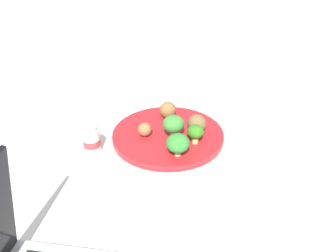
# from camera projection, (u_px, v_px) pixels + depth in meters

# --- Properties ---
(ground_plane) EXTENTS (4.00, 4.00, 0.00)m
(ground_plane) POSITION_uv_depth(u_px,v_px,m) (168.00, 138.00, 0.92)
(ground_plane) COLOR silver
(plate) EXTENTS (0.28, 0.28, 0.02)m
(plate) POSITION_uv_depth(u_px,v_px,m) (168.00, 135.00, 0.92)
(plate) COLOR red
(plate) RESTS_ON ground_plane
(broccoli_floret_center) EXTENTS (0.05, 0.05, 0.05)m
(broccoli_floret_center) POSITION_uv_depth(u_px,v_px,m) (178.00, 143.00, 0.81)
(broccoli_floret_center) COLOR #A1BC84
(broccoli_floret_center) RESTS_ON plate
(broccoli_floret_far_rim) EXTENTS (0.05, 0.05, 0.06)m
(broccoli_floret_far_rim) POSITION_uv_depth(u_px,v_px,m) (172.00, 125.00, 0.87)
(broccoli_floret_far_rim) COLOR #95CD6F
(broccoli_floret_far_rim) RESTS_ON plate
(broccoli_floret_front_right) EXTENTS (0.04, 0.04, 0.05)m
(broccoli_floret_front_right) POSITION_uv_depth(u_px,v_px,m) (196.00, 132.00, 0.86)
(broccoli_floret_front_right) COLOR #91C36E
(broccoli_floret_front_right) RESTS_ON plate
(meatball_mid_right) EXTENTS (0.03, 0.03, 0.03)m
(meatball_mid_right) POSITION_uv_depth(u_px,v_px,m) (145.00, 129.00, 0.89)
(meatball_mid_right) COLOR brown
(meatball_mid_right) RESTS_ON plate
(meatball_front_left) EXTENTS (0.04, 0.04, 0.04)m
(meatball_front_left) POSITION_uv_depth(u_px,v_px,m) (168.00, 110.00, 0.97)
(meatball_front_left) COLOR brown
(meatball_front_left) RESTS_ON plate
(meatball_front_right) EXTENTS (0.05, 0.05, 0.05)m
(meatball_front_right) POSITION_uv_depth(u_px,v_px,m) (197.00, 124.00, 0.90)
(meatball_front_right) COLOR brown
(meatball_front_right) RESTS_ON plate
(napkin) EXTENTS (0.17, 0.12, 0.01)m
(napkin) POSITION_uv_depth(u_px,v_px,m) (249.00, 118.00, 1.00)
(napkin) COLOR white
(napkin) RESTS_ON ground_plane
(fork) EXTENTS (0.12, 0.02, 0.01)m
(fork) POSITION_uv_depth(u_px,v_px,m) (247.00, 113.00, 1.02)
(fork) COLOR silver
(fork) RESTS_ON napkin
(knife) EXTENTS (0.15, 0.02, 0.01)m
(knife) POSITION_uv_depth(u_px,v_px,m) (256.00, 119.00, 0.99)
(knife) COLOR silver
(knife) RESTS_ON napkin
(yogurt_bottle) EXTENTS (0.04, 0.04, 0.07)m
(yogurt_bottle) POSITION_uv_depth(u_px,v_px,m) (92.00, 141.00, 0.85)
(yogurt_bottle) COLOR white
(yogurt_bottle) RESTS_ON ground_plane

